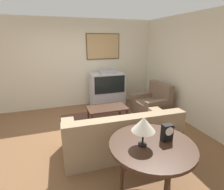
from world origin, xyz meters
TOP-DOWN VIEW (x-y plane):
  - ground_plane at (0.00, 0.00)m, footprint 12.00×12.00m
  - wall_back at (0.02, 2.13)m, footprint 12.00×0.10m
  - wall_right at (2.63, 0.00)m, footprint 0.06×12.00m
  - area_rug at (0.46, 0.59)m, footprint 1.96×1.58m
  - tv at (0.97, 1.69)m, footprint 1.05×0.60m
  - couch at (0.52, -0.69)m, footprint 2.19×1.02m
  - armchair at (2.01, 0.66)m, footprint 0.89×0.95m
  - coffee_table at (0.61, 0.52)m, footprint 0.99×0.57m
  - console_table at (0.53, -1.74)m, footprint 1.12×1.12m
  - table_lamp at (0.40, -1.73)m, footprint 0.30×0.30m
  - mantel_clock at (0.75, -1.73)m, footprint 0.14×0.10m

SIDE VIEW (x-z plane):
  - ground_plane at x=0.00m, z-range 0.00..0.00m
  - area_rug at x=0.46m, z-range 0.00..0.01m
  - armchair at x=2.01m, z-range -0.16..0.75m
  - couch at x=0.52m, z-range -0.12..0.73m
  - coffee_table at x=0.61m, z-range 0.17..0.62m
  - tv at x=0.97m, z-range -0.03..1.15m
  - console_table at x=0.53m, z-range 0.33..1.12m
  - mantel_clock at x=0.75m, z-range 0.79..1.03m
  - table_lamp at x=0.40m, z-range 0.89..1.28m
  - wall_right at x=2.63m, z-range 0.00..2.70m
  - wall_back at x=0.02m, z-range 0.01..2.71m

